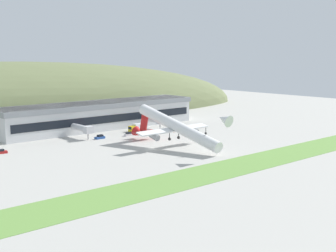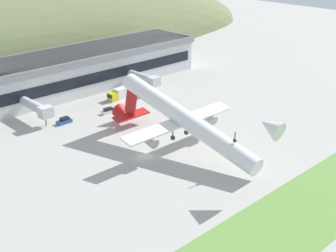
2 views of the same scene
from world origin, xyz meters
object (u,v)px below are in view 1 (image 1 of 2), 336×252
(service_car_1, at_px, (1,152))
(traffic_cone_0, at_px, (173,132))
(terminal_building, at_px, (99,113))
(jetway_1, at_px, (155,120))
(jetway_0, at_px, (83,128))
(service_car_3, at_px, (129,134))
(cargo_airplane, at_px, (176,127))
(service_car_2, at_px, (100,137))
(fuel_truck, at_px, (137,128))

(service_car_1, height_order, traffic_cone_0, service_car_1)
(terminal_building, xyz_separation_m, jetway_1, (18.99, -16.66, -2.85))
(jetway_0, relative_size, service_car_3, 2.90)
(cargo_airplane, xyz_separation_m, service_car_3, (1.40, 30.52, -6.69))
(service_car_1, distance_m, service_car_2, 40.98)
(jetway_0, distance_m, jetway_1, 38.01)
(terminal_building, relative_size, service_car_1, 24.06)
(jetway_0, height_order, jetway_1, same)
(cargo_airplane, height_order, service_car_1, cargo_airplane)
(service_car_1, distance_m, fuel_truck, 64.30)
(jetway_1, bearing_deg, terminal_building, 138.74)
(terminal_building, xyz_separation_m, service_car_1, (-55.57, -23.80, -6.21))
(jetway_1, height_order, traffic_cone_0, jetway_1)
(jetway_0, relative_size, jetway_1, 1.02)
(service_car_2, height_order, traffic_cone_0, service_car_2)
(jetway_0, bearing_deg, service_car_1, -169.21)
(cargo_airplane, relative_size, service_car_2, 12.12)
(terminal_building, bearing_deg, cargo_airplane, -92.97)
(terminal_building, distance_m, service_car_1, 60.77)
(terminal_building, height_order, service_car_1, terminal_building)
(service_car_1, relative_size, traffic_cone_0, 6.94)
(terminal_building, relative_size, jetway_0, 7.27)
(cargo_airplane, xyz_separation_m, service_car_1, (-52.70, 31.36, -6.70))
(terminal_building, height_order, service_car_3, terminal_building)
(service_car_2, height_order, fuel_truck, fuel_truck)
(service_car_2, bearing_deg, terminal_building, 57.07)
(jetway_0, height_order, fuel_truck, jetway_0)
(fuel_truck, xyz_separation_m, traffic_cone_0, (9.80, -13.27, -1.22))
(jetway_0, distance_m, cargo_airplane, 41.72)
(cargo_airplane, bearing_deg, jetway_0, 112.85)
(cargo_airplane, bearing_deg, terminal_building, 87.03)
(service_car_3, xyz_separation_m, fuel_truck, (9.86, 7.46, 0.87))
(service_car_1, relative_size, service_car_3, 0.88)
(cargo_airplane, bearing_deg, service_car_3, 87.38)
(terminal_building, bearing_deg, jetway_1, -41.26)
(cargo_airplane, height_order, service_car_3, cargo_airplane)
(jetway_0, bearing_deg, service_car_3, -23.97)
(jetway_0, bearing_deg, jetway_1, 0.26)
(jetway_1, xyz_separation_m, service_car_2, (-33.60, -5.90, -3.30))
(cargo_airplane, distance_m, traffic_cone_0, 33.22)
(terminal_building, distance_m, fuel_truck, 19.84)
(terminal_building, bearing_deg, service_car_1, -156.82)
(fuel_truck, bearing_deg, jetway_0, 179.29)
(terminal_building, xyz_separation_m, service_car_2, (-14.61, -22.56, -6.15))
(jetway_0, relative_size, traffic_cone_0, 22.98)
(cargo_airplane, bearing_deg, jetway_1, 60.42)
(fuel_truck, bearing_deg, cargo_airplane, -106.50)
(jetway_1, bearing_deg, cargo_airplane, -119.58)
(service_car_3, bearing_deg, jetway_1, 21.29)
(terminal_building, xyz_separation_m, service_car_3, (-1.47, -24.63, -6.20))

